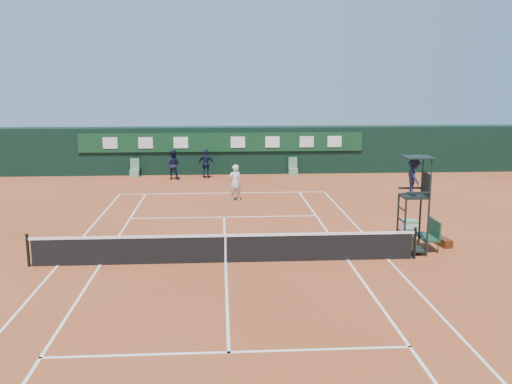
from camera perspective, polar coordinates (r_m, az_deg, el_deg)
ground at (r=19.14m, az=-3.06°, el=-7.05°), size 90.00×90.00×0.00m
court_lines at (r=19.13m, az=-3.06°, el=-7.04°), size 11.05×23.85×0.01m
tennis_net at (r=18.98m, az=-3.07°, el=-5.59°), size 12.90×0.10×1.10m
back_wall at (r=37.19m, az=-3.41°, el=4.22°), size 40.00×1.65×3.00m
linesman_chair_left at (r=36.51m, az=-12.04°, el=1.98°), size 0.55×0.50×1.15m
linesman_chair_right at (r=36.41m, az=3.73°, el=2.18°), size 0.55×0.50×1.15m
umpire_chair at (r=20.25m, az=15.55°, el=0.75°), size 0.96×0.95×3.42m
player_bench at (r=21.34m, az=17.00°, el=-3.94°), size 0.56×1.20×1.10m
tennis_bag at (r=22.02m, az=18.24°, el=-4.78°), size 0.46×0.81×0.29m
cooler at (r=22.94m, az=15.13°, el=-3.50°), size 0.57×0.57×0.65m
tennis_ball at (r=28.97m, az=-3.64°, el=-0.71°), size 0.07×0.07×0.07m
player at (r=28.59m, az=-2.10°, el=0.94°), size 0.76×0.60×1.83m
ball_kid_left at (r=35.15m, az=-8.31°, el=2.72°), size 0.97×0.80×1.79m
ball_kid_right at (r=35.33m, az=-5.00°, el=2.83°), size 1.12×0.69×1.78m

